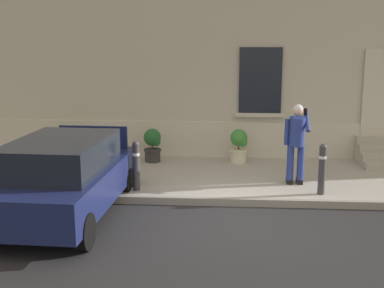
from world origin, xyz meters
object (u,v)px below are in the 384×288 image
at_px(planter_charcoal, 153,144).
at_px(planter_cream, 239,145).
at_px(hatchback_car_navy, 65,176).
at_px(bollard_far_left, 136,164).
at_px(person_on_phone, 296,139).
at_px(planter_terracotta, 73,140).
at_px(bollard_near_person, 322,167).

height_order(planter_charcoal, planter_cream, same).
bearing_deg(hatchback_car_navy, bollard_far_left, 50.88).
height_order(bollard_far_left, person_on_phone, person_on_phone).
bearing_deg(hatchback_car_navy, planter_cream, 50.51).
relative_size(person_on_phone, planter_terracotta, 2.04).
bearing_deg(planter_terracotta, bollard_far_left, -52.17).
bearing_deg(planter_terracotta, planter_cream, -3.58).
bearing_deg(planter_cream, bollard_far_left, -129.68).
distance_m(bollard_far_left, planter_charcoal, 2.53).
relative_size(bollard_far_left, person_on_phone, 0.60).
bearing_deg(person_on_phone, bollard_near_person, -40.75).
relative_size(hatchback_car_navy, bollard_far_left, 3.95).
distance_m(planter_charcoal, planter_cream, 2.21).
bearing_deg(bollard_near_person, planter_charcoal, 146.47).
distance_m(bollard_near_person, planter_cream, 3.07).
height_order(bollard_near_person, planter_cream, bollard_near_person).
bearing_deg(bollard_far_left, person_on_phone, 11.64).
height_order(bollard_far_left, planter_charcoal, bollard_far_left).
bearing_deg(person_on_phone, bollard_far_left, -151.44).
xyz_separation_m(hatchback_car_navy, person_on_phone, (4.41, 2.00, 0.36)).
xyz_separation_m(planter_terracotta, planter_cream, (4.42, -0.28, 0.00)).
bearing_deg(person_on_phone, planter_charcoal, 168.36).
height_order(planter_terracotta, planter_charcoal, same).
bearing_deg(planter_charcoal, planter_terracotta, 170.65).
bearing_deg(planter_cream, planter_terracotta, 176.42).
xyz_separation_m(planter_terracotta, planter_charcoal, (2.21, -0.36, 0.00)).
xyz_separation_m(person_on_phone, planter_cream, (-1.17, 1.93, -0.55)).
xyz_separation_m(bollard_far_left, planter_terracotta, (-2.25, 2.89, -0.11)).
xyz_separation_m(hatchback_car_navy, planter_terracotta, (-1.18, 4.20, -0.18)).
distance_m(hatchback_car_navy, person_on_phone, 4.86).
relative_size(hatchback_car_navy, bollard_near_person, 3.95).
bearing_deg(bollard_near_person, bollard_far_left, 180.00).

